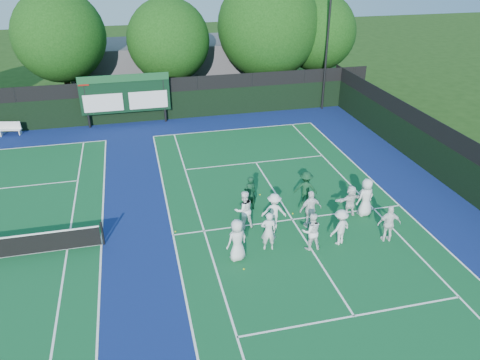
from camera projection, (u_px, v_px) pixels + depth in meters
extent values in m
plane|color=#1A3A10|center=(300.00, 231.00, 20.66)|extent=(120.00, 120.00, 0.00)
cube|color=navy|center=(161.00, 237.00, 20.28)|extent=(34.00, 32.00, 0.01)
cube|color=#115228|center=(292.00, 220.00, 21.52)|extent=(10.97, 23.77, 0.00)
cube|color=white|center=(235.00, 129.00, 31.81)|extent=(10.97, 0.08, 0.00)
cube|color=white|center=(173.00, 235.00, 20.38)|extent=(0.08, 23.77, 0.00)
cube|color=white|center=(400.00, 205.00, 22.66)|extent=(0.08, 23.77, 0.00)
cube|color=white|center=(204.00, 231.00, 20.67)|extent=(0.08, 23.77, 0.00)
cube|color=white|center=(374.00, 209.00, 22.38)|extent=(0.08, 23.77, 0.00)
cube|color=white|center=(354.00, 316.00, 15.98)|extent=(8.23, 0.08, 0.00)
cube|color=white|center=(256.00, 162.00, 27.06)|extent=(8.23, 0.08, 0.00)
cube|color=white|center=(292.00, 219.00, 21.52)|extent=(0.08, 12.80, 0.00)
cube|color=white|center=(14.00, 148.00, 28.90)|extent=(10.97, 0.08, 0.00)
cube|color=white|center=(101.00, 244.00, 19.75)|extent=(0.08, 23.77, 0.00)
cube|color=white|center=(67.00, 249.00, 19.47)|extent=(0.08, 23.77, 0.00)
cube|color=black|center=(142.00, 108.00, 32.81)|extent=(34.00, 0.08, 2.00)
cube|color=black|center=(139.00, 87.00, 32.12)|extent=(34.00, 0.05, 1.00)
cube|color=black|center=(467.00, 180.00, 22.94)|extent=(0.08, 32.00, 2.00)
cube|color=black|center=(474.00, 152.00, 22.26)|extent=(0.05, 32.00, 1.00)
cylinder|color=black|center=(86.00, 103.00, 31.37)|extent=(0.16, 0.16, 3.50)
cylinder|color=black|center=(164.00, 98.00, 32.45)|extent=(0.16, 0.16, 3.50)
cube|color=black|center=(125.00, 94.00, 31.71)|extent=(6.00, 0.15, 2.60)
cube|color=#144923|center=(123.00, 78.00, 31.12)|extent=(6.00, 0.05, 0.50)
cube|color=silver|center=(103.00, 103.00, 31.54)|extent=(2.60, 0.04, 1.20)
cube|color=silver|center=(148.00, 100.00, 32.16)|extent=(2.60, 0.04, 1.20)
cube|color=maroon|center=(83.00, 82.00, 30.62)|extent=(0.70, 0.04, 0.50)
cube|color=#525156|center=(183.00, 64.00, 40.11)|extent=(18.00, 6.00, 4.00)
cylinder|color=black|center=(327.00, 42.00, 33.53)|extent=(0.16, 0.16, 10.00)
cylinder|color=black|center=(102.00, 233.00, 19.53)|extent=(0.10, 0.10, 1.10)
cube|color=white|center=(10.00, 130.00, 30.69)|extent=(1.48, 0.68, 0.06)
cube|color=white|center=(10.00, 125.00, 30.69)|extent=(1.41, 0.36, 0.48)
cube|color=white|center=(1.00, 133.00, 30.67)|extent=(0.13, 0.34, 0.38)
cube|color=white|center=(20.00, 132.00, 30.90)|extent=(0.13, 0.34, 0.38)
cylinder|color=black|center=(69.00, 91.00, 34.53)|extent=(0.44, 0.44, 3.10)
sphere|color=#0F380C|center=(59.00, 36.00, 32.73)|extent=(6.42, 6.42, 6.42)
sphere|color=#0F380C|center=(70.00, 44.00, 33.40)|extent=(4.49, 4.49, 4.49)
cylinder|color=black|center=(172.00, 88.00, 36.21)|extent=(0.44, 0.44, 2.62)
sphere|color=#0F380C|center=(168.00, 40.00, 34.58)|extent=(6.10, 6.10, 6.10)
sphere|color=#0F380C|center=(177.00, 47.00, 35.24)|extent=(4.27, 4.27, 4.27)
cylinder|color=black|center=(267.00, 81.00, 37.82)|extent=(0.44, 0.44, 2.62)
sphere|color=#0F380C|center=(269.00, 27.00, 35.87)|extent=(7.89, 7.89, 7.89)
sphere|color=#0F380C|center=(275.00, 36.00, 36.61)|extent=(5.52, 5.52, 5.52)
cylinder|color=black|center=(314.00, 78.00, 38.63)|extent=(0.44, 0.44, 2.76)
sphere|color=#0F380C|center=(318.00, 32.00, 36.96)|extent=(6.05, 6.05, 6.05)
sphere|color=#0F380C|center=(323.00, 39.00, 37.62)|extent=(4.23, 4.23, 4.23)
sphere|color=#C4D018|center=(244.00, 269.00, 18.24)|extent=(0.07, 0.07, 0.07)
sphere|color=#C4D018|center=(293.00, 214.00, 21.95)|extent=(0.07, 0.07, 0.07)
sphere|color=#C4D018|center=(175.00, 232.00, 20.58)|extent=(0.07, 0.07, 0.07)
sphere|color=#C4D018|center=(260.00, 195.00, 23.59)|extent=(0.07, 0.07, 0.07)
imported|color=silver|center=(237.00, 240.00, 18.47)|extent=(1.04, 0.86, 1.82)
imported|color=silver|center=(268.00, 231.00, 19.10)|extent=(0.70, 0.52, 1.75)
imported|color=white|center=(311.00, 231.00, 19.15)|extent=(0.86, 0.69, 1.67)
imported|color=silver|center=(340.00, 227.00, 19.49)|extent=(1.20, 0.97, 1.61)
imported|color=white|center=(389.00, 224.00, 19.66)|extent=(1.05, 0.56, 1.70)
imported|color=white|center=(244.00, 210.00, 20.56)|extent=(0.98, 0.83, 1.80)
imported|color=white|center=(274.00, 211.00, 20.60)|extent=(1.21, 0.88, 1.68)
imported|color=white|center=(311.00, 209.00, 20.62)|extent=(1.10, 0.56, 1.79)
imported|color=white|center=(350.00, 201.00, 21.52)|extent=(1.49, 0.67, 1.55)
imported|color=silver|center=(366.00, 197.00, 21.51)|extent=(1.04, 0.82, 1.85)
imported|color=#0E331D|center=(250.00, 193.00, 21.98)|extent=(0.71, 0.55, 1.74)
imported|color=#0F3A1F|center=(306.00, 188.00, 22.43)|extent=(1.27, 0.97, 1.73)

